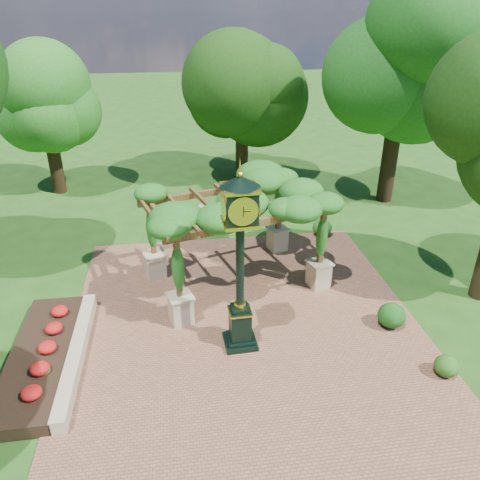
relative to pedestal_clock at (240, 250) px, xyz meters
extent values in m
plane|color=#1E4714|center=(0.29, -0.48, -2.95)|extent=(120.00, 120.00, 0.00)
cube|color=brown|center=(0.29, 0.52, -2.93)|extent=(10.00, 12.00, 0.04)
cube|color=#C6B793|center=(-4.31, 0.02, -2.75)|extent=(0.35, 5.00, 0.40)
cube|color=red|center=(-5.21, 0.02, -2.77)|extent=(1.50, 5.00, 0.36)
cube|color=black|center=(0.00, 0.00, -2.84)|extent=(0.90, 0.90, 0.13)
cube|color=black|center=(0.00, 0.00, -2.26)|extent=(0.57, 0.57, 0.97)
cube|color=gold|center=(0.00, 0.00, -1.83)|extent=(0.63, 0.63, 0.04)
cylinder|color=black|center=(0.00, 0.00, -0.43)|extent=(0.23, 0.23, 2.48)
cube|color=black|center=(0.00, 0.00, 1.19)|extent=(0.79, 0.79, 0.76)
cylinder|color=beige|center=(0.02, -0.38, 1.19)|extent=(0.65, 0.06, 0.65)
cone|color=black|center=(0.00, 0.00, 1.79)|extent=(1.02, 1.02, 0.27)
sphere|color=gold|center=(0.00, 0.00, 1.95)|extent=(0.15, 0.15, 0.15)
cube|color=beige|center=(-1.56, 1.26, -2.48)|extent=(0.76, 0.76, 0.85)
cube|color=brown|center=(-1.56, 1.26, -1.14)|extent=(0.19, 0.19, 1.74)
cube|color=beige|center=(2.97, 2.58, -2.48)|extent=(0.76, 0.76, 0.85)
cube|color=brown|center=(2.97, 2.58, -1.14)|extent=(0.19, 0.19, 1.74)
cube|color=beige|center=(-2.35, 3.97, -2.48)|extent=(0.76, 0.76, 0.85)
cube|color=brown|center=(-2.35, 3.97, -1.14)|extent=(0.19, 0.19, 1.74)
cube|color=beige|center=(2.17, 5.29, -2.48)|extent=(0.76, 0.76, 0.85)
cube|color=brown|center=(2.17, 5.29, -1.14)|extent=(0.19, 0.19, 1.74)
cube|color=brown|center=(0.70, 1.92, -0.19)|extent=(5.29, 1.66, 0.21)
cube|color=brown|center=(-0.09, 4.63, -0.19)|extent=(5.29, 1.66, 0.21)
ellipsoid|color=#1F5C1A|center=(0.31, 3.28, 0.06)|extent=(6.20, 4.79, 0.94)
cube|color=gray|center=(-0.34, 7.36, -2.89)|extent=(0.73, 0.73, 0.11)
cylinder|color=gray|center=(-0.34, 7.36, -2.38)|extent=(0.37, 0.37, 1.03)
cylinder|color=gray|center=(-0.34, 7.36, -1.84)|extent=(0.69, 0.69, 0.06)
ellipsoid|color=#255618|center=(4.93, -1.91, -2.64)|extent=(0.66, 0.66, 0.54)
ellipsoid|color=#164A14|center=(4.42, 0.18, -2.55)|extent=(0.92, 0.92, 0.72)
ellipsoid|color=#2C621C|center=(4.21, 6.22, -2.56)|extent=(0.97, 0.97, 0.69)
cylinder|color=black|center=(-7.24, 12.95, -1.64)|extent=(0.63, 0.63, 2.62)
ellipsoid|color=#24631C|center=(-7.24, 12.95, 1.75)|extent=(3.76, 3.76, 4.14)
cylinder|color=#382516|center=(2.10, 14.11, -1.59)|extent=(0.66, 0.66, 2.70)
ellipsoid|color=#17380E|center=(2.10, 14.11, 1.89)|extent=(4.54, 4.54, 4.27)
cylinder|color=black|center=(8.34, 9.65, -1.14)|extent=(0.72, 0.72, 3.62)
ellipsoid|color=#1D5A19|center=(8.34, 9.65, 3.53)|extent=(5.09, 5.09, 5.71)
camera|label=1|loc=(-1.44, -10.09, 5.40)|focal=35.00mm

